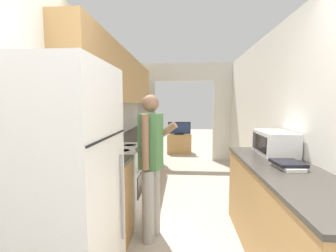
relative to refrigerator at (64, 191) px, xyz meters
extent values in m
cube|color=silver|center=(-0.36, 1.29, 0.37)|extent=(0.06, 7.25, 2.50)
cube|color=#B2844C|center=(-0.17, 2.26, 1.01)|extent=(0.32, 3.72, 0.78)
cube|color=silver|center=(2.09, 1.29, 0.37)|extent=(0.06, 7.25, 2.50)
cube|color=silver|center=(-0.21, 4.35, 0.15)|extent=(0.65, 0.06, 2.05)
cube|color=silver|center=(1.93, 4.35, 0.15)|extent=(0.65, 0.06, 2.05)
cube|color=silver|center=(0.86, 4.35, 1.40)|extent=(2.79, 0.06, 0.45)
cube|color=#B2844C|center=(-0.03, 0.69, -0.44)|extent=(0.60, 0.58, 0.88)
cube|color=#3D3833|center=(-0.03, 0.68, 0.02)|extent=(0.62, 0.59, 0.03)
cube|color=#B2844C|center=(-0.03, 2.94, -0.44)|extent=(0.60, 2.34, 0.88)
cube|color=#3D3833|center=(-0.03, 2.95, 0.02)|extent=(0.62, 2.35, 0.03)
cube|color=#B2844C|center=(1.76, 0.51, -0.44)|extent=(0.60, 1.97, 0.88)
cube|color=#3D3833|center=(1.76, 0.51, 0.02)|extent=(0.62, 1.99, 0.03)
cube|color=white|center=(0.00, 0.00, 0.00)|extent=(0.66, 0.76, 1.76)
cube|color=black|center=(0.33, 0.00, 0.39)|extent=(0.01, 0.73, 0.01)
cylinder|color=#99999E|center=(0.35, 0.24, -0.14)|extent=(0.02, 0.02, 0.70)
cube|color=white|center=(-0.02, 1.38, -0.42)|extent=(0.62, 0.80, 0.91)
cube|color=black|center=(0.29, 1.38, -0.42)|extent=(0.01, 0.54, 0.27)
cylinder|color=#B7B7BC|center=(0.31, 1.38, -0.19)|extent=(0.02, 0.64, 0.02)
cube|color=white|center=(-0.31, 1.38, 0.11)|extent=(0.04, 0.80, 0.14)
cylinder|color=#232328|center=(0.10, 1.20, 0.03)|extent=(0.16, 0.16, 0.01)
cylinder|color=#232328|center=(0.10, 1.55, 0.03)|extent=(0.16, 0.16, 0.01)
cylinder|color=#232328|center=(-0.14, 1.20, 0.03)|extent=(0.16, 0.16, 0.01)
cylinder|color=#232328|center=(-0.14, 1.55, 0.03)|extent=(0.16, 0.16, 0.01)
cylinder|color=#9E9E9E|center=(0.47, 0.80, -0.48)|extent=(0.16, 0.16, 0.79)
cylinder|color=#9E9E9E|center=(0.51, 0.97, -0.48)|extent=(0.16, 0.16, 0.79)
cube|color=#4C844C|center=(0.49, 0.89, 0.21)|extent=(0.26, 0.26, 0.59)
cylinder|color=#8C664C|center=(0.45, 0.75, 0.22)|extent=(0.10, 0.10, 0.56)
cylinder|color=#8C664C|center=(0.53, 1.03, 0.22)|extent=(0.51, 0.21, 0.39)
sphere|color=#8C664C|center=(0.49, 0.89, 0.61)|extent=(0.18, 0.18, 0.18)
cube|color=white|center=(1.87, 1.10, 0.17)|extent=(0.34, 0.52, 0.26)
cube|color=black|center=(1.69, 1.05, 0.17)|extent=(0.01, 0.31, 0.18)
cube|color=#38383D|center=(1.69, 1.28, 0.17)|extent=(0.01, 0.10, 0.19)
cube|color=white|center=(1.76, 0.55, 0.05)|extent=(0.20, 0.31, 0.03)
cube|color=black|center=(1.77, 0.56, 0.08)|extent=(0.26, 0.26, 0.03)
cube|color=#B2844C|center=(0.73, 5.17, -0.59)|extent=(0.71, 0.42, 0.57)
cube|color=black|center=(0.73, 5.13, -0.30)|extent=(0.29, 0.16, 0.02)
cube|color=black|center=(0.73, 5.13, -0.11)|extent=(0.66, 0.04, 0.35)
cube|color=navy|center=(0.73, 5.11, -0.11)|extent=(0.61, 0.01, 0.31)
camera|label=1|loc=(0.83, -1.46, 0.61)|focal=24.00mm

